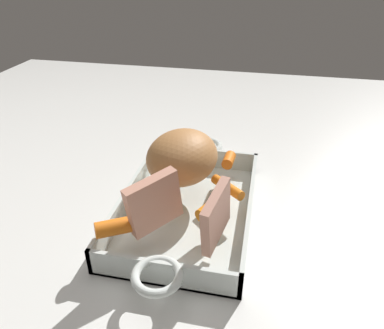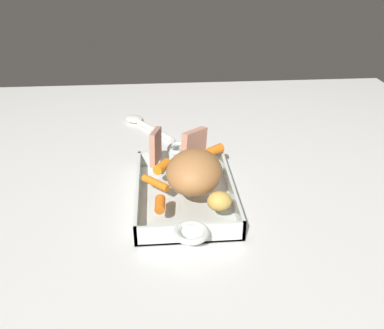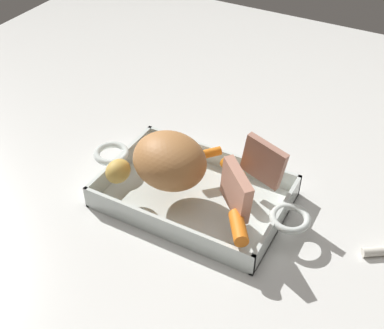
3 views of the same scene
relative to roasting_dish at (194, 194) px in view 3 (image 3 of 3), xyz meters
The scene contains 10 objects.
ground_plane 0.01m from the roasting_dish, ahead, with size 1.76×1.76×0.00m, color silver.
roasting_dish is the anchor object (origin of this frame).
pork_roast 0.09m from the roasting_dish, 25.11° to the left, with size 0.14×0.12×0.09m, color #AF7340.
roast_slice_thick 0.12m from the roasting_dish, 162.80° to the left, with size 0.02×0.08×0.08m, color tan.
roast_slice_outer 0.14m from the roasting_dish, 148.65° to the right, with size 0.01×0.08×0.08m, color tan.
baby_carrot_northeast 0.08m from the roasting_dish, 136.92° to the right, with size 0.02×0.02×0.05m, color orange.
baby_carrot_center_left 0.13m from the roasting_dish, 28.43° to the right, with size 0.02×0.02×0.04m, color orange.
baby_carrot_southwest 0.15m from the roasting_dish, 147.77° to the left, with size 0.02×0.02×0.06m, color orange.
baby_carrot_short 0.08m from the roasting_dish, 75.93° to the right, with size 0.02×0.02×0.07m, color orange.
potato_near_roast 0.14m from the roasting_dish, 27.50° to the left, with size 0.04×0.05×0.04m, color gold.
Camera 3 is at (-0.32, 0.59, 0.64)m, focal length 47.09 mm.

